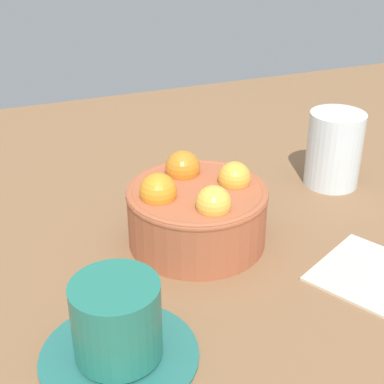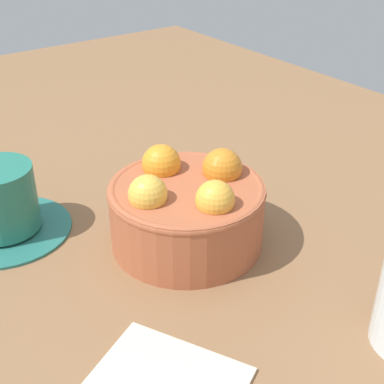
{
  "view_description": "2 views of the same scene",
  "coord_description": "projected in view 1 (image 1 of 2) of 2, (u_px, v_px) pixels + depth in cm",
  "views": [
    {
      "loc": [
        20.33,
        50.22,
        35.32
      ],
      "look_at": [
        -0.65,
        -3.18,
        4.57
      ],
      "focal_mm": 53.06,
      "sensor_mm": 36.0,
      "label": 1
    },
    {
      "loc": [
        -37.07,
        26.55,
        32.39
      ],
      "look_at": [
        0.76,
        -1.21,
        5.15
      ],
      "focal_mm": 50.5,
      "sensor_mm": 36.0,
      "label": 2
    }
  ],
  "objects": [
    {
      "name": "coffee_cup",
      "position": [
        117.0,
        327.0,
        0.47
      ],
      "size": [
        13.69,
        13.69,
        7.55
      ],
      "color": "#266B62",
      "rests_on": "ground_plane"
    },
    {
      "name": "ground_plane",
      "position": [
        197.0,
        258.0,
        0.66
      ],
      "size": [
        157.44,
        106.85,
        4.8
      ],
      "primitive_type": "cube",
      "color": "brown"
    },
    {
      "name": "water_glass",
      "position": [
        334.0,
        149.0,
        0.75
      ],
      "size": [
        7.24,
        7.24,
        10.01
      ],
      "primitive_type": "cylinder",
      "color": "silver",
      "rests_on": "ground_plane"
    },
    {
      "name": "folded_napkin",
      "position": [
        366.0,
        271.0,
        0.59
      ],
      "size": [
        14.02,
        13.19,
        0.6
      ],
      "primitive_type": "cube",
      "rotation": [
        0.0,
        0.0,
        0.48
      ],
      "color": "beige",
      "rests_on": "ground_plane"
    },
    {
      "name": "terracotta_bowl",
      "position": [
        197.0,
        209.0,
        0.63
      ],
      "size": [
        15.55,
        15.55,
        9.23
      ],
      "color": "#AD5938",
      "rests_on": "ground_plane"
    }
  ]
}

